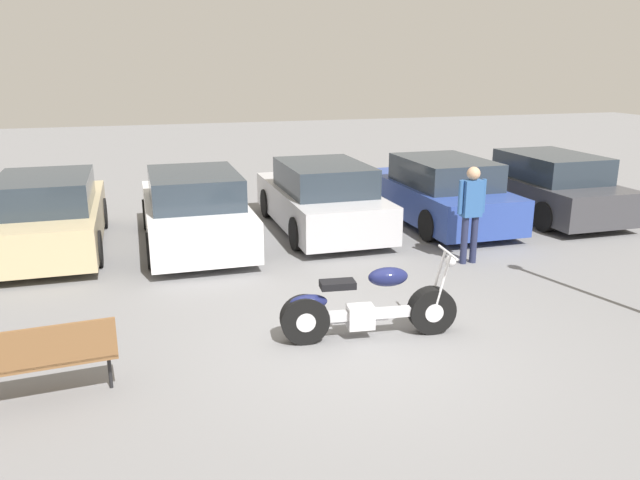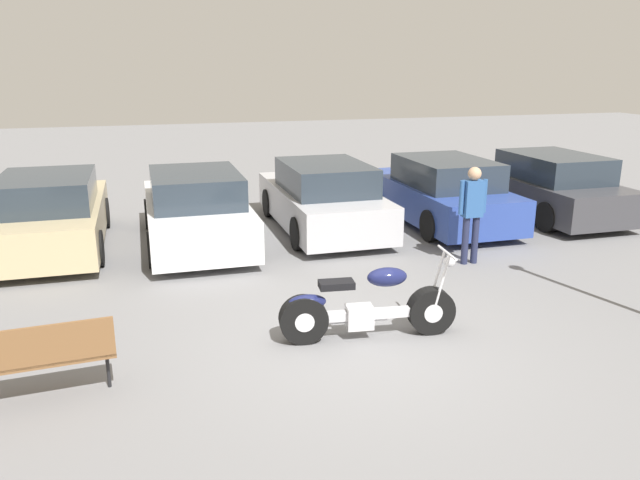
{
  "view_description": "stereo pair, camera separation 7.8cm",
  "coord_description": "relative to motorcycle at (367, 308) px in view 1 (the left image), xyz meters",
  "views": [
    {
      "loc": [
        -2.52,
        -6.77,
        3.45
      ],
      "look_at": [
        0.06,
        1.9,
        0.85
      ],
      "focal_mm": 35.0,
      "sensor_mm": 36.0,
      "label": 1
    },
    {
      "loc": [
        -2.45,
        -6.79,
        3.45
      ],
      "look_at": [
        0.06,
        1.9,
        0.85
      ],
      "focal_mm": 35.0,
      "sensor_mm": 36.0,
      "label": 2
    }
  ],
  "objects": [
    {
      "name": "parked_car_silver",
      "position": [
        0.99,
        5.34,
        0.27
      ],
      "size": [
        1.92,
        4.44,
        1.45
      ],
      "color": "#BCBCC1",
      "rests_on": "ground_plane"
    },
    {
      "name": "motorcycle",
      "position": [
        0.0,
        0.0,
        0.0
      ],
      "size": [
        2.31,
        0.7,
        1.11
      ],
      "color": "black",
      "rests_on": "ground_plane"
    },
    {
      "name": "person_standing",
      "position": [
        2.83,
        2.4,
        0.62
      ],
      "size": [
        0.52,
        0.23,
        1.72
      ],
      "color": "#232847",
      "rests_on": "ground_plane"
    },
    {
      "name": "parked_car_white",
      "position": [
        -1.67,
        5.0,
        0.27
      ],
      "size": [
        1.92,
        4.44,
        1.45
      ],
      "color": "white",
      "rests_on": "ground_plane"
    },
    {
      "name": "parked_car_champagne",
      "position": [
        -4.34,
        5.37,
        0.27
      ],
      "size": [
        1.92,
        4.44,
        1.45
      ],
      "color": "#C6B284",
      "rests_on": "ground_plane"
    },
    {
      "name": "parked_car_dark_grey",
      "position": [
        6.31,
        5.15,
        0.27
      ],
      "size": [
        1.92,
        4.44,
        1.45
      ],
      "color": "#3D3D42",
      "rests_on": "ground_plane"
    },
    {
      "name": "parked_car_blue",
      "position": [
        3.65,
        5.18,
        0.27
      ],
      "size": [
        1.92,
        4.44,
        1.45
      ],
      "color": "#2D479E",
      "rests_on": "ground_plane"
    },
    {
      "name": "park_bench",
      "position": [
        -3.9,
        -0.56,
        0.14
      ],
      "size": [
        1.74,
        0.53,
        0.89
      ],
      "color": "brown",
      "rests_on": "ground_plane"
    },
    {
      "name": "ground_plane",
      "position": [
        -0.18,
        -0.18,
        -0.41
      ],
      "size": [
        60.0,
        60.0,
        0.0
      ],
      "primitive_type": "plane",
      "color": "slate"
    }
  ]
}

